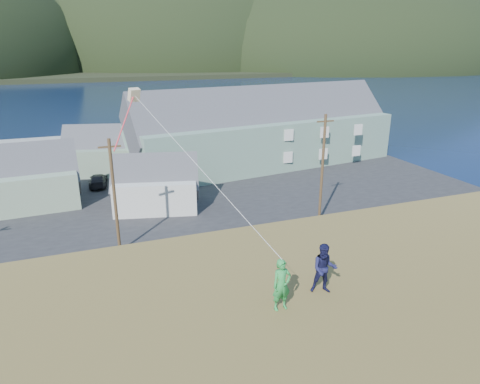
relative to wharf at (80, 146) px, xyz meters
name	(u,v)px	position (x,y,z in m)	size (l,w,h in m)	color
ground	(171,253)	(6.00, -40.00, -0.45)	(900.00, 900.00, 0.00)	#0A1638
grass_strip	(177,265)	(6.00, -42.00, -0.40)	(110.00, 8.00, 0.10)	#4C3D19
waterfront_lot	(140,188)	(6.00, -23.00, -0.39)	(72.00, 36.00, 0.12)	#28282B
wharf	(80,146)	(0.00, 0.00, 0.00)	(26.00, 14.00, 0.90)	gray
far_shore	(82,65)	(6.00, 290.00, 0.55)	(900.00, 320.00, 2.00)	black
far_hills	(139,66)	(41.59, 239.38, 1.55)	(760.00, 265.00, 143.00)	black
lodge	(265,129)	(23.19, -18.49, 4.37)	(36.73, 14.81, 12.55)	slate
shed_palegreen_near	(22,179)	(-5.49, -24.90, 2.41)	(10.83, 7.21, 7.63)	gray
shed_white	(156,184)	(6.72, -29.92, 2.07)	(9.24, 7.16, 6.56)	silver
shed_palegreen_far	(109,151)	(3.46, -15.14, 2.34)	(11.98, 8.51, 7.31)	gray
utility_poles	(130,194)	(3.40, -38.50, 4.25)	(33.96, 0.24, 9.69)	#47331E
parked_cars	(70,177)	(-1.33, -18.65, 0.38)	(25.57, 12.02, 1.49)	black
kite_flyer_green	(282,285)	(6.03, -59.09, 7.63)	(0.64, 0.42, 1.76)	green
kite_flyer_navy	(324,269)	(7.83, -58.69, 7.65)	(0.87, 0.68, 1.80)	#17183F
kite_rig	(134,101)	(2.83, -51.08, 12.63)	(2.21, 4.46, 9.92)	beige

